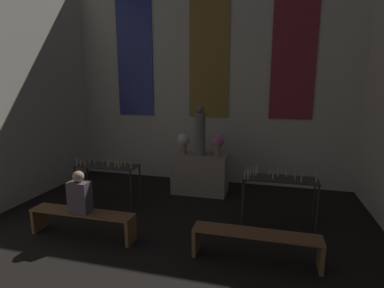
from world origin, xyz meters
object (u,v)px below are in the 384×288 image
(pew_back_left, at_px, (82,218))
(candle_rack_right, at_px, (279,183))
(pew_back_right, at_px, (256,240))
(flower_vase_left, at_px, (183,141))
(candle_rack_left, at_px, (107,170))
(altar, at_px, (200,174))
(person_seated, at_px, (80,194))
(statue, at_px, (200,132))
(flower_vase_right, at_px, (218,143))

(pew_back_left, bearing_deg, candle_rack_right, 24.29)
(candle_rack_right, relative_size, pew_back_right, 0.74)
(flower_vase_left, distance_m, pew_back_left, 3.07)
(candle_rack_left, bearing_deg, altar, 33.12)
(candle_rack_left, xyz_separation_m, candle_rack_right, (3.70, 0.00, 0.00))
(altar, distance_m, person_seated, 3.12)
(person_seated, bearing_deg, pew_back_right, -0.00)
(statue, bearing_deg, candle_rack_right, -33.24)
(candle_rack_left, bearing_deg, flower_vase_left, 40.38)
(flower_vase_left, bearing_deg, candle_rack_left, -139.62)
(candle_rack_right, xyz_separation_m, pew_back_right, (-0.35, -1.51, -0.44))
(candle_rack_left, bearing_deg, statue, 33.12)
(flower_vase_left, height_order, flower_vase_right, same)
(flower_vase_right, bearing_deg, statue, 180.00)
(flower_vase_right, relative_size, pew_back_left, 0.27)
(candle_rack_left, height_order, candle_rack_right, candle_rack_right)
(altar, xyz_separation_m, candle_rack_right, (1.84, -1.21, 0.30))
(statue, height_order, flower_vase_left, statue)
(statue, distance_m, flower_vase_left, 0.49)
(candle_rack_right, bearing_deg, flower_vase_left, 152.03)
(altar, bearing_deg, pew_back_left, -118.85)
(candle_rack_left, bearing_deg, person_seated, -77.06)
(flower_vase_right, distance_m, pew_back_right, 3.07)
(candle_rack_left, xyz_separation_m, pew_back_left, (0.36, -1.51, -0.44))
(candle_rack_left, distance_m, candle_rack_right, 3.70)
(flower_vase_right, relative_size, candle_rack_left, 0.37)
(pew_back_left, distance_m, pew_back_right, 2.99)
(statue, bearing_deg, flower_vase_left, 180.00)
(candle_rack_right, distance_m, pew_back_left, 3.69)
(flower_vase_left, height_order, candle_rack_left, flower_vase_left)
(pew_back_left, bearing_deg, flower_vase_left, 68.61)
(pew_back_right, bearing_deg, person_seated, 180.00)
(candle_rack_left, distance_m, person_seated, 1.55)
(altar, relative_size, person_seated, 1.80)
(person_seated, bearing_deg, flower_vase_left, 68.36)
(pew_back_right, height_order, person_seated, person_seated)
(candle_rack_left, relative_size, pew_back_right, 0.74)
(flower_vase_right, xyz_separation_m, candle_rack_right, (1.41, -1.21, -0.51))
(candle_rack_right, bearing_deg, pew_back_right, -102.97)
(flower_vase_left, height_order, pew_back_left, flower_vase_left)
(pew_back_left, bearing_deg, person_seated, 180.00)
(flower_vase_left, relative_size, candle_rack_right, 0.37)
(candle_rack_right, relative_size, person_seated, 1.92)
(pew_back_left, height_order, person_seated, person_seated)
(person_seated, bearing_deg, altar, 60.93)
(altar, distance_m, candle_rack_left, 2.24)
(altar, bearing_deg, flower_vase_left, 180.00)
(candle_rack_right, distance_m, pew_back_right, 1.61)
(statue, relative_size, pew_back_right, 0.63)
(flower_vase_left, relative_size, pew_back_right, 0.27)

